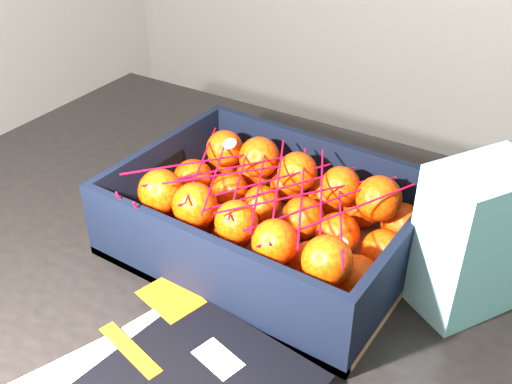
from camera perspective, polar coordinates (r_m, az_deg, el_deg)
The scene contains 5 objects.
table at distance 0.92m, azimuth 0.64°, elevation -10.17°, with size 1.23×0.85×0.75m.
produce_crate at distance 0.84m, azimuth 1.15°, elevation -3.41°, with size 0.40×0.30×0.11m.
clementine_heap at distance 0.83m, azimuth 1.18°, elevation -2.21°, with size 0.38×0.28×0.11m.
mesh_net at distance 0.79m, azimuth 0.45°, elevation 0.47°, with size 0.33×0.26×0.09m.
retail_carton at distance 0.76m, azimuth 20.03°, elevation -4.18°, with size 0.09×0.13×0.19m, color white.
Camera 1 is at (0.41, -0.45, 1.28)m, focal length 42.32 mm.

